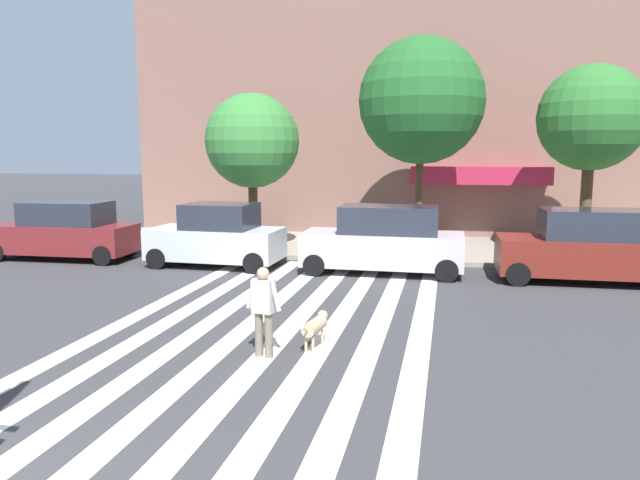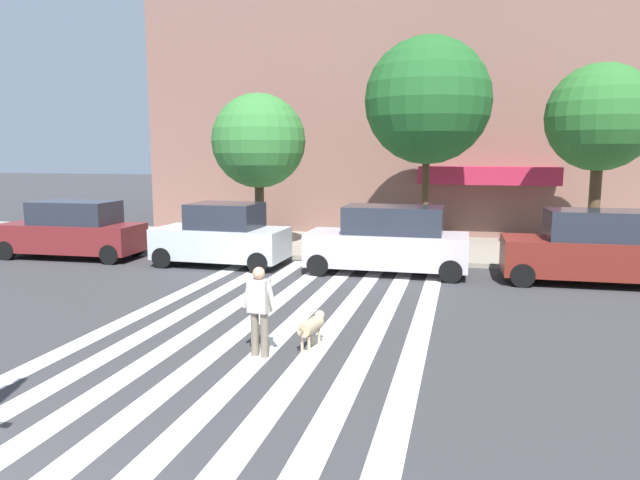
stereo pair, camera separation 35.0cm
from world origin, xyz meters
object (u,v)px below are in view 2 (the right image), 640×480
(street_tree_middle, at_px, (428,101))
(pedestrian_dog_walker, at_px, (259,306))
(street_tree_nearest, at_px, (259,141))
(parked_car_near_curb, at_px, (73,231))
(parked_car_behind_first, at_px, (222,236))
(street_tree_further, at_px, (600,118))
(parked_car_fourth_in_line, at_px, (594,248))
(parked_car_third_in_line, at_px, (389,241))
(dog_on_leash, at_px, (312,326))

(street_tree_middle, distance_m, pedestrian_dog_walker, 12.14)
(street_tree_nearest, bearing_deg, street_tree_middle, 4.18)
(parked_car_near_curb, relative_size, street_tree_nearest, 0.88)
(parked_car_behind_first, distance_m, street_tree_further, 12.83)
(street_tree_nearest, bearing_deg, pedestrian_dog_walker, -70.14)
(street_tree_middle, bearing_deg, parked_car_fourth_in_line, -33.59)
(parked_car_near_curb, bearing_deg, pedestrian_dog_walker, -38.86)
(parked_car_third_in_line, height_order, street_tree_middle, street_tree_middle)
(parked_car_near_curb, height_order, dog_on_leash, parked_car_near_curb)
(street_tree_further, bearing_deg, parked_car_near_curb, -168.64)
(street_tree_nearest, bearing_deg, parked_car_fourth_in_line, -14.53)
(parked_car_third_in_line, relative_size, dog_on_leash, 4.62)
(street_tree_middle, height_order, street_tree_further, street_tree_middle)
(street_tree_middle, distance_m, dog_on_leash, 11.64)
(parked_car_fourth_in_line, xyz_separation_m, street_tree_nearest, (-10.87, 2.82, 3.05))
(street_tree_further, distance_m, pedestrian_dog_walker, 14.18)
(parked_car_behind_first, xyz_separation_m, parked_car_fourth_in_line, (11.14, 0.00, 0.04))
(street_tree_middle, bearing_deg, parked_car_third_in_line, -104.41)
(parked_car_near_curb, xyz_separation_m, dog_on_leash, (10.52, -7.20, -0.52))
(street_tree_further, bearing_deg, pedestrian_dog_walker, -124.00)
(parked_car_fourth_in_line, bearing_deg, parked_car_third_in_line, -179.99)
(dog_on_leash, bearing_deg, parked_car_fourth_in_line, 49.19)
(parked_car_third_in_line, distance_m, parked_car_fourth_in_line, 5.73)
(parked_car_behind_first, relative_size, street_tree_middle, 0.58)
(street_tree_further, xyz_separation_m, pedestrian_dog_walker, (-7.63, -11.32, -3.82))
(parked_car_fourth_in_line, distance_m, dog_on_leash, 9.53)
(street_tree_further, bearing_deg, street_tree_nearest, -176.66)
(pedestrian_dog_walker, height_order, dog_on_leash, pedestrian_dog_walker)
(parked_car_third_in_line, distance_m, street_tree_nearest, 6.60)
(dog_on_leash, bearing_deg, parked_car_third_in_line, 86.15)
(street_tree_nearest, height_order, dog_on_leash, street_tree_nearest)
(street_tree_further, xyz_separation_m, dog_on_leash, (-6.83, -10.69, -4.30))
(street_tree_nearest, xyz_separation_m, street_tree_middle, (5.97, 0.44, 1.34))
(parked_car_near_curb, height_order, parked_car_behind_first, parked_car_behind_first)
(parked_car_third_in_line, height_order, street_tree_nearest, street_tree_nearest)
(parked_car_behind_first, relative_size, parked_car_third_in_line, 0.88)
(parked_car_behind_first, distance_m, street_tree_middle, 8.32)
(parked_car_behind_first, relative_size, parked_car_fourth_in_line, 0.89)
(parked_car_behind_first, xyz_separation_m, dog_on_leash, (4.92, -7.20, -0.52))
(street_tree_middle, xyz_separation_m, street_tree_further, (5.51, 0.23, -0.65))
(parked_car_fourth_in_line, distance_m, street_tree_further, 5.15)
(street_tree_nearest, height_order, street_tree_middle, street_tree_middle)
(parked_car_near_curb, relative_size, street_tree_middle, 0.67)
(dog_on_leash, bearing_deg, street_tree_nearest, 114.90)
(parked_car_third_in_line, distance_m, street_tree_further, 8.15)
(parked_car_third_in_line, distance_m, pedestrian_dog_walker, 7.94)
(parked_car_behind_first, relative_size, dog_on_leash, 4.08)
(parked_car_third_in_line, relative_size, street_tree_nearest, 0.86)
(street_tree_nearest, distance_m, street_tree_further, 11.52)
(parked_car_near_curb, bearing_deg, street_tree_nearest, 25.61)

